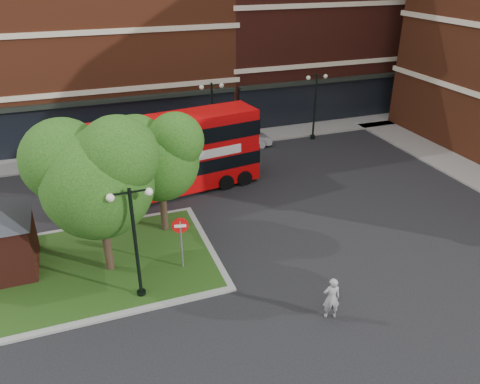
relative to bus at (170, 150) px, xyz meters
name	(u,v)px	position (x,y,z in m)	size (l,w,h in m)	color
ground	(266,272)	(2.14, -9.27, -2.65)	(120.00, 120.00, 0.00)	black
pavement_far	(180,145)	(2.14, 7.23, -2.59)	(44.00, 3.00, 0.12)	slate
terrace_far_left	(48,39)	(-5.86, 14.73, 4.35)	(26.00, 12.00, 14.00)	brown
terrace_far_right	(308,14)	(16.14, 14.73, 5.35)	(18.00, 12.00, 16.00)	#471911
traffic_island	(75,270)	(-5.86, -6.27, -2.58)	(12.60, 7.60, 0.15)	gray
tree_island_west	(94,173)	(-4.45, -6.69, 2.15)	(5.40, 4.71, 7.21)	#2D2116
tree_island_east	(157,154)	(-1.44, -4.20, 1.59)	(4.46, 3.90, 6.29)	#2D2116
lamp_island	(135,239)	(-3.36, -9.07, 0.18)	(1.72, 0.36, 5.00)	black
lamp_far_left	(212,114)	(4.14, 5.23, 0.18)	(1.72, 0.36, 5.00)	black
lamp_far_right	(315,103)	(12.14, 5.23, 0.18)	(1.72, 0.36, 5.00)	black
bus	(170,150)	(0.00, 0.00, 0.00)	(10.80, 3.90, 4.03)	red
woman	(331,298)	(3.35, -12.77, -1.74)	(0.66, 0.43, 1.82)	gray
car_silver	(186,145)	(2.16, 5.23, -1.86)	(1.85, 4.60, 1.57)	#AFB1B6
car_white	(246,140)	(6.64, 5.23, -2.04)	(1.29, 3.69, 1.22)	silver
no_entry_sign	(181,233)	(-1.29, -7.77, -0.76)	(0.72, 0.21, 2.64)	slate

